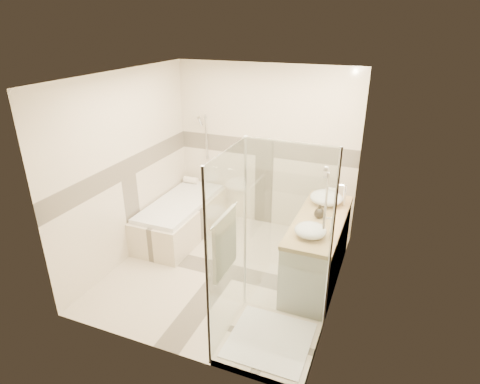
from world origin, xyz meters
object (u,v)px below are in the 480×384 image
at_px(vessel_sink_far, 310,230).
at_px(amenity_bottle_a, 320,211).
at_px(vanity, 318,249).
at_px(bathtub, 181,216).
at_px(vessel_sink_near, 326,198).
at_px(amenity_bottle_b, 319,211).
at_px(shower_enclosure, 262,298).

xyz_separation_m(vessel_sink_far, amenity_bottle_a, (0.00, 0.52, 0.00)).
bearing_deg(vanity, bathtub, 170.75).
bearing_deg(vessel_sink_near, amenity_bottle_b, -90.00).
xyz_separation_m(bathtub, amenity_bottle_b, (2.13, -0.33, 0.62)).
height_order(shower_enclosure, vessel_sink_near, shower_enclosure).
relative_size(bathtub, shower_enclosure, 0.83).
bearing_deg(amenity_bottle_a, shower_enclosure, -101.64).
distance_m(shower_enclosure, vessel_sink_far, 0.95).
height_order(vessel_sink_far, amenity_bottle_a, amenity_bottle_a).
bearing_deg(vanity, amenity_bottle_a, 110.62).
distance_m(amenity_bottle_a, amenity_bottle_b, 0.04).
bearing_deg(amenity_bottle_a, amenity_bottle_b, -90.00).
distance_m(vanity, shower_enclosure, 1.31).
bearing_deg(vessel_sink_far, vessel_sink_near, 90.00).
distance_m(shower_enclosure, vessel_sink_near, 1.79).
relative_size(shower_enclosure, amenity_bottle_a, 14.25).
height_order(vessel_sink_near, amenity_bottle_b, vessel_sink_near).
height_order(vanity, shower_enclosure, shower_enclosure).
height_order(amenity_bottle_a, amenity_bottle_b, amenity_bottle_b).
bearing_deg(amenity_bottle_b, shower_enclosure, -101.96).
bearing_deg(vessel_sink_far, bathtub, 159.06).
distance_m(bathtub, amenity_bottle_a, 2.24).
height_order(bathtub, shower_enclosure, shower_enclosure).
height_order(vanity, amenity_bottle_b, amenity_bottle_b).
height_order(vanity, amenity_bottle_a, amenity_bottle_a).
relative_size(bathtub, vanity, 1.05).
xyz_separation_m(vanity, shower_enclosure, (-0.29, -1.27, 0.08)).
height_order(vanity, vessel_sink_far, vessel_sink_far).
bearing_deg(amenity_bottle_b, vessel_sink_far, -90.00).
xyz_separation_m(bathtub, amenity_bottle_a, (2.13, -0.30, 0.61)).
distance_m(bathtub, shower_enclosure, 2.47).
height_order(bathtub, vessel_sink_near, vessel_sink_near).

